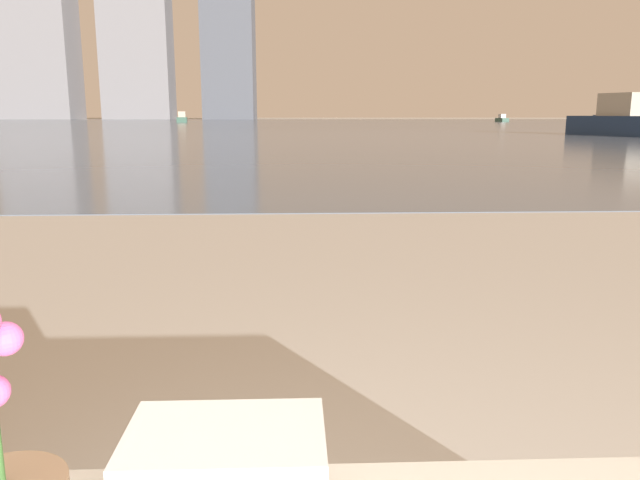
# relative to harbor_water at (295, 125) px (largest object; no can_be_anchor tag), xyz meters

# --- Properties ---
(harbor_water) EXTENTS (180.00, 110.00, 0.01)m
(harbor_water) POSITION_rel_harbor_water_xyz_m (0.00, 0.00, 0.00)
(harbor_water) COLOR slate
(harbor_water) RESTS_ON ground_plane
(harbor_boat_2) EXTENTS (1.03, 2.66, 0.98)m
(harbor_boat_2) POSITION_rel_harbor_water_xyz_m (27.05, 19.99, 0.35)
(harbor_boat_2) COLOR #335647
(harbor_boat_2) RESTS_ON harbor_water
(harbor_boat_3) EXTENTS (3.59, 5.73, 2.03)m
(harbor_boat_3) POSITION_rel_harbor_water_xyz_m (15.79, -31.71, 0.72)
(harbor_boat_3) COLOR navy
(harbor_boat_3) RESTS_ON harbor_water
(harbor_boat_4) EXTENTS (1.65, 3.57, 1.29)m
(harbor_boat_4) POSITION_rel_harbor_water_xyz_m (-13.80, 16.48, 0.46)
(harbor_boat_4) COLOR #335647
(harbor_boat_4) RESTS_ON harbor_water
(harbor_boat_5) EXTENTS (2.09, 5.06, 1.85)m
(harbor_boat_5) POSITION_rel_harbor_water_xyz_m (39.06, 16.00, 0.66)
(harbor_boat_5) COLOR navy
(harbor_boat_5) RESTS_ON harbor_water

